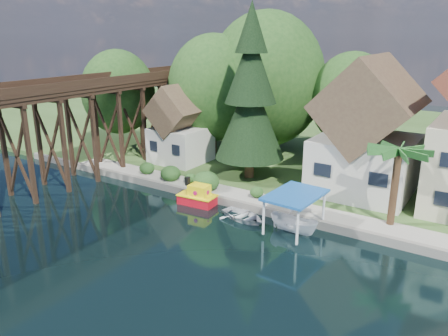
# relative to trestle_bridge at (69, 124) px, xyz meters

# --- Properties ---
(ground) EXTENTS (140.00, 140.00, 0.00)m
(ground) POSITION_rel_trestle_bridge_xyz_m (16.00, -5.17, -5.35)
(ground) COLOR black
(ground) RESTS_ON ground
(bank) EXTENTS (140.00, 52.00, 0.50)m
(bank) POSITION_rel_trestle_bridge_xyz_m (16.00, 28.83, -5.10)
(bank) COLOR #2F481C
(bank) RESTS_ON ground
(seawall) EXTENTS (60.00, 0.40, 0.62)m
(seawall) POSITION_rel_trestle_bridge_xyz_m (20.00, 2.83, -5.04)
(seawall) COLOR slate
(seawall) RESTS_ON ground
(promenade) EXTENTS (50.00, 2.60, 0.06)m
(promenade) POSITION_rel_trestle_bridge_xyz_m (22.00, 4.13, -4.82)
(promenade) COLOR gray
(promenade) RESTS_ON bank
(trestle_bridge) EXTENTS (4.12, 44.18, 9.30)m
(trestle_bridge) POSITION_rel_trestle_bridge_xyz_m (0.00, 0.00, 0.00)
(trestle_bridge) COLOR black
(trestle_bridge) RESTS_ON ground
(house_left) EXTENTS (7.64, 8.64, 11.02)m
(house_left) POSITION_rel_trestle_bridge_xyz_m (23.00, 10.83, -0.21)
(house_left) COLOR beige
(house_left) RESTS_ON bank
(shed) EXTENTS (5.09, 5.40, 7.85)m
(shed) POSITION_rel_trestle_bridge_xyz_m (5.00, 9.33, -1.52)
(shed) COLOR beige
(shed) RESTS_ON bank
(bg_trees) EXTENTS (49.90, 13.30, 10.57)m
(bg_trees) POSITION_rel_trestle_bridge_xyz_m (17.00, 16.08, 1.94)
(bg_trees) COLOR #382314
(bg_trees) RESTS_ON bank
(shrubs) EXTENTS (15.76, 2.47, 1.70)m
(shrubs) POSITION_rel_trestle_bridge_xyz_m (11.40, 4.09, -4.12)
(shrubs) COLOR #1B3E16
(shrubs) RESTS_ON bank
(conifer) EXTENTS (6.14, 6.14, 15.12)m
(conifer) POSITION_rel_trestle_bridge_xyz_m (13.35, 8.69, 2.43)
(conifer) COLOR #382314
(conifer) RESTS_ON bank
(palm_tree) EXTENTS (5.40, 5.40, 5.77)m
(palm_tree) POSITION_rel_trestle_bridge_xyz_m (26.60, 5.04, 0.19)
(palm_tree) COLOR #382314
(palm_tree) RESTS_ON bank
(tugboat) EXTENTS (3.12, 1.87, 2.18)m
(tugboat) POSITION_rel_trestle_bridge_xyz_m (12.63, 1.80, -4.70)
(tugboat) COLOR #B70C19
(tugboat) RESTS_ON ground
(boat_white_a) EXTENTS (4.10, 3.32, 0.75)m
(boat_white_a) POSITION_rel_trestle_bridge_xyz_m (17.17, 1.24, -4.98)
(boat_white_a) COLOR silver
(boat_white_a) RESTS_ON ground
(boat_canopy) EXTENTS (3.64, 4.60, 2.84)m
(boat_canopy) POSITION_rel_trestle_bridge_xyz_m (21.16, 1.23, -4.13)
(boat_canopy) COLOR white
(boat_canopy) RESTS_ON ground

